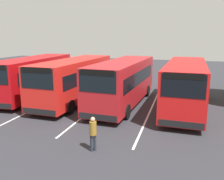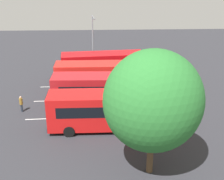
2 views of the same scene
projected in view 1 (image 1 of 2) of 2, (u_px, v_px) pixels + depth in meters
ground_plane at (103, 101)px, 19.58m from camera, size 73.03×73.03×0.00m
bus_far_left at (34, 76)px, 20.70m from camera, size 10.07×3.39×3.30m
bus_center_left at (75, 79)px, 19.22m from camera, size 9.90×2.70×3.30m
bus_center_right at (123, 81)px, 18.20m from camera, size 9.95×2.87×3.30m
bus_far_right at (185, 84)px, 17.08m from camera, size 9.91×2.72×3.30m
pedestrian at (93, 131)px, 10.87m from camera, size 0.45×0.45×1.61m
lane_stripe_outer_left at (59, 97)px, 20.80m from camera, size 15.32×0.71×0.01m
lane_stripe_inner_left at (103, 101)px, 19.57m from camera, size 15.32×0.71×0.01m
lane_stripe_inner_right at (153, 105)px, 18.35m from camera, size 15.32×0.71×0.01m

